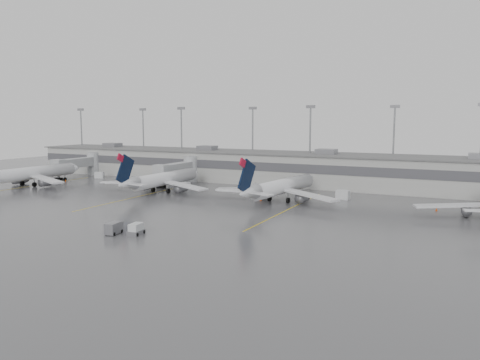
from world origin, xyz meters
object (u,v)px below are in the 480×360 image
at_px(jet_far_left, 30,173).
at_px(baggage_tug, 136,230).
at_px(jet_mid_right, 280,187).
at_px(jet_mid_left, 162,179).

height_order(jet_far_left, baggage_tug, jet_far_left).
bearing_deg(jet_mid_right, baggage_tug, -96.60).
bearing_deg(baggage_tug, jet_mid_right, 68.97).
distance_m(jet_far_left, jet_mid_right, 66.10).
distance_m(jet_mid_right, baggage_tug, 36.63).
bearing_deg(baggage_tug, jet_far_left, 146.27).
xyz_separation_m(jet_mid_left, baggage_tug, (20.41, -35.08, -2.47)).
relative_size(jet_far_left, jet_mid_right, 1.06).
relative_size(jet_far_left, jet_mid_left, 1.06).
height_order(jet_mid_right, baggage_tug, jet_mid_right).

